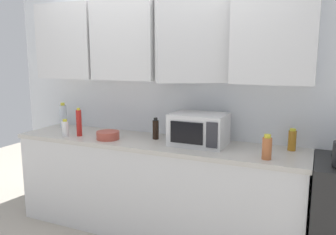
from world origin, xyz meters
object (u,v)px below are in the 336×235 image
at_px(bottle_soy_dark, 156,129).
at_px(bowl_ceramic_small, 108,135).
at_px(bottle_clear_tall, 63,116).
at_px(bottle_red_sauce, 79,123).
at_px(bottle_white_jar, 65,128).
at_px(microwave, 199,129).
at_px(bottle_spice_jar, 267,148).
at_px(bottle_amber_vinegar, 292,140).

xyz_separation_m(bottle_soy_dark, bowl_ceramic_small, (-0.41, -0.19, -0.06)).
height_order(bottle_clear_tall, bottle_red_sauce, bottle_red_sauce).
bearing_deg(bottle_white_jar, bowl_ceramic_small, 8.37).
bearing_deg(bottle_red_sauce, bottle_clear_tall, 147.42).
bearing_deg(bottle_white_jar, bottle_clear_tall, 132.92).
bearing_deg(microwave, bottle_spice_jar, -18.69).
height_order(bottle_clear_tall, bottle_white_jar, bottle_clear_tall).
distance_m(bottle_spice_jar, bottle_soy_dark, 1.09).
bearing_deg(bottle_soy_dark, bottle_red_sauce, -165.61).
distance_m(microwave, bottle_amber_vinegar, 0.78).
distance_m(bottle_clear_tall, bottle_red_sauce, 0.52).
bearing_deg(bottle_clear_tall, bowl_ceramic_small, -20.05).
distance_m(bottle_red_sauce, bowl_ceramic_small, 0.35).
distance_m(microwave, bottle_spice_jar, 0.65).
bearing_deg(bowl_ceramic_small, bottle_spice_jar, -2.04).
height_order(bottle_red_sauce, bottle_amber_vinegar, bottle_red_sauce).
xyz_separation_m(bottle_white_jar, bowl_ceramic_small, (0.45, 0.07, -0.04)).
bearing_deg(bottle_amber_vinegar, bottle_clear_tall, -179.83).
relative_size(bottle_clear_tall, bottle_red_sauce, 0.98).
bearing_deg(bottle_spice_jar, bottle_white_jar, -179.58).
height_order(bottle_red_sauce, bottle_spice_jar, bottle_red_sauce).
height_order(microwave, bottle_white_jar, microwave).
height_order(bottle_amber_vinegar, bottle_soy_dark, bottle_soy_dark).
height_order(bottle_clear_tall, bottle_spice_jar, bottle_clear_tall).
bearing_deg(bottle_clear_tall, bottle_soy_dark, -4.38).
distance_m(bottle_soy_dark, bowl_ceramic_small, 0.46).
relative_size(bottle_red_sauce, bottle_soy_dark, 1.36).
relative_size(microwave, bottle_amber_vinegar, 2.60).
bearing_deg(bottle_spice_jar, bottle_amber_vinegar, 65.68).
bearing_deg(bottle_white_jar, bottle_red_sauce, 30.19).
relative_size(bottle_soy_dark, bottle_white_jar, 1.20).
bearing_deg(bottle_clear_tall, bottle_white_jar, -47.08).
bearing_deg(bottle_red_sauce, bottle_soy_dark, 14.39).
bearing_deg(bottle_clear_tall, bottle_amber_vinegar, 0.17).
xyz_separation_m(bottle_amber_vinegar, bottle_white_jar, (-2.08, -0.36, -0.01)).
bearing_deg(bottle_spice_jar, bowl_ceramic_small, 177.96).
xyz_separation_m(microwave, bottle_amber_vinegar, (0.77, 0.13, -0.05)).
xyz_separation_m(bottle_red_sauce, bottle_amber_vinegar, (1.96, 0.29, -0.04)).
height_order(bottle_red_sauce, bottle_white_jar, bottle_red_sauce).
distance_m(microwave, bottle_clear_tall, 1.64).
xyz_separation_m(bottle_clear_tall, bottle_soy_dark, (1.19, -0.09, -0.03)).
bearing_deg(microwave, bottle_white_jar, -170.35).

